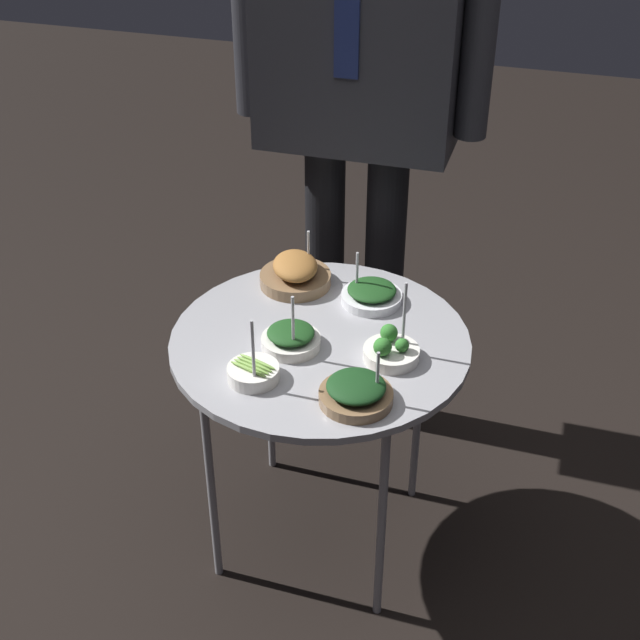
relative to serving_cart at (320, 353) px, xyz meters
The scene contains 9 objects.
ground_plane 0.58m from the serving_cart, ahead, with size 8.00×8.00×0.00m, color black.
serving_cart is the anchor object (origin of this frame).
bowl_asparagus_front_right 0.21m from the serving_cart, 116.43° to the right, with size 0.11×0.11×0.17m.
bowl_spinach_far_rim 0.21m from the serving_cart, 67.80° to the left, with size 0.15×0.15×0.12m.
bowl_broccoli_near_rim 0.18m from the serving_cart, 10.05° to the right, with size 0.12×0.12×0.18m.
bowl_spinach_mid_right 0.10m from the serving_cart, 136.57° to the right, with size 0.13×0.13×0.15m.
bowl_spinach_center 0.25m from the serving_cart, 55.19° to the right, with size 0.15×0.15×0.12m.
bowl_roast_back_left 0.25m from the serving_cart, 121.28° to the left, with size 0.18×0.18×0.13m.
waiter_figure 0.76m from the serving_cart, 96.20° to the left, with size 0.66×0.25×1.77m.
Camera 1 is at (0.47, -1.58, 1.78)m, focal length 50.00 mm.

